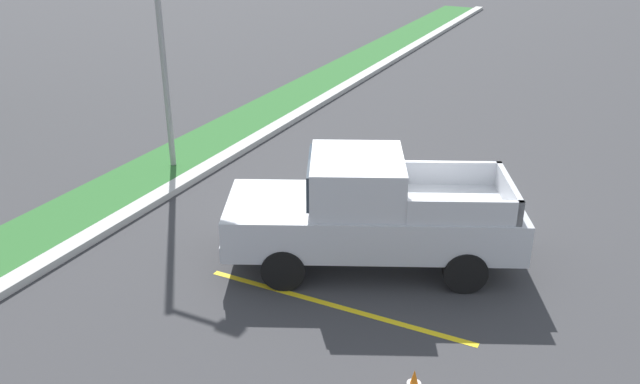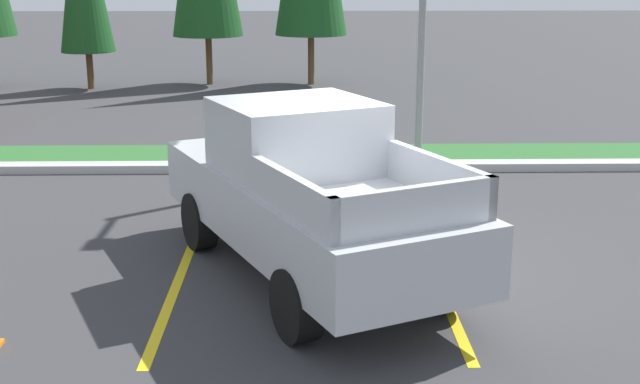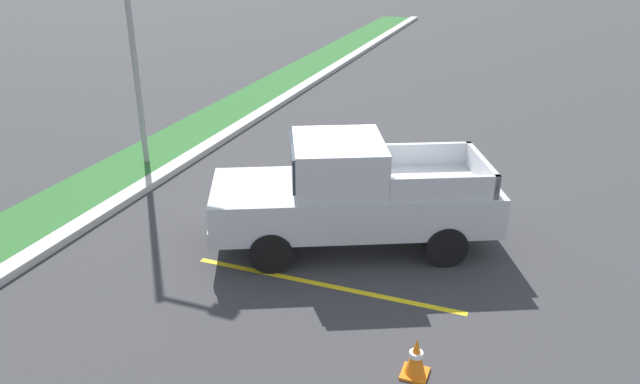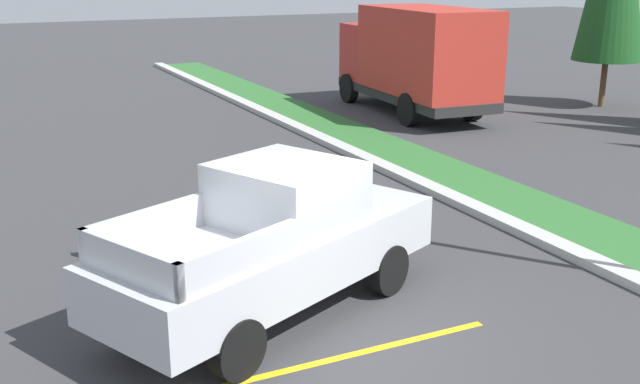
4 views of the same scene
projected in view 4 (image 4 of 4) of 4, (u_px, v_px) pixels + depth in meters
The scene contains 7 objects.
ground_plane at pixel (318, 332), 10.06m from camera, with size 120.00×120.00×0.00m, color #38383A.
parking_line_near at pixel (236, 273), 11.97m from camera, with size 0.12×4.80×0.01m, color yellow.
parking_line_far at pixel (322, 362), 9.30m from camera, with size 0.12×4.80×0.01m, color yellow.
curb_strip at pixel (599, 264), 12.12m from camera, with size 56.00×0.40×0.15m, color #B2B2AD.
pickup_truck_main at pixel (275, 242), 10.37m from camera, with size 3.91×5.52×2.10m.
cargo_truck_distant at pixel (416, 57), 24.18m from camera, with size 6.94×2.87×3.40m.
traffic_cone at pixel (90, 241), 12.52m from camera, with size 0.36×0.36×0.60m.
Camera 4 is at (8.19, -3.95, 4.69)m, focal length 42.58 mm.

